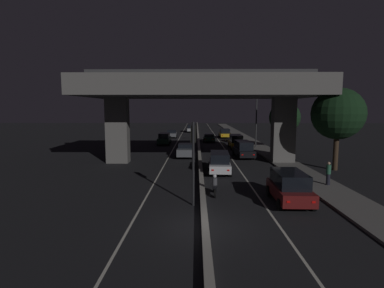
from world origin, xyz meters
name	(u,v)px	position (x,y,z in m)	size (l,w,h in m)	color
ground_plane	(205,227)	(0.00, 0.00, 0.00)	(200.00, 200.00, 0.00)	black
lane_line_left_inner	(177,142)	(-3.50, 35.00, 0.00)	(0.12, 126.00, 0.00)	beige
lane_line_right_inner	(220,142)	(3.50, 35.00, 0.00)	(0.12, 126.00, 0.00)	beige
median_divider	(198,141)	(0.00, 35.00, 0.15)	(0.33, 126.00, 0.31)	gray
sidewalk_right	(260,148)	(8.51, 28.00, 0.07)	(2.75, 126.00, 0.14)	#5B5956
elevated_overpass	(200,91)	(0.00, 16.66, 7.18)	(22.81, 10.68, 9.29)	#5B5956
traffic_light_left_of_median	(193,149)	(-0.56, 3.23, 3.24)	(0.30, 0.49, 4.74)	black
street_lamp	(253,114)	(7.45, 27.90, 4.66)	(2.75, 0.32, 7.77)	#2D2D30
car_dark_red_lead	(289,187)	(5.03, 3.70, 0.97)	(2.07, 4.16, 1.83)	#591414
car_white_second	(220,162)	(1.60, 11.91, 0.94)	(2.05, 4.61, 1.74)	silver
car_black_third	(243,149)	(4.92, 20.04, 0.97)	(2.07, 4.88, 1.83)	black
car_taxi_yellow_fourth	(236,141)	(5.11, 27.67, 0.99)	(1.91, 4.74, 1.88)	gold
car_dark_green_fifth	(209,137)	(1.76, 36.00, 0.70)	(2.02, 4.46, 1.33)	black
car_taxi_yellow_sixth	(225,133)	(4.96, 42.36, 0.89)	(2.11, 4.24, 1.70)	gold
car_grey_lead_oncoming	(186,150)	(-1.59, 20.07, 0.79)	(1.96, 4.00, 1.52)	#515459
car_dark_green_second_oncoming	(164,139)	(-5.26, 32.09, 0.90)	(1.89, 4.69, 1.74)	black
car_grey_third_oncoming	(172,134)	(-4.99, 42.82, 0.73)	(2.08, 4.20, 1.45)	#515459
car_silver_fourth_oncoming	(191,128)	(-1.61, 56.10, 0.93)	(2.01, 4.67, 1.73)	gray
motorcycle_black_filtering_near	(215,186)	(0.77, 5.20, 0.58)	(0.33, 1.77, 1.35)	black
pedestrian_on_sidewalk	(328,173)	(8.86, 7.33, 0.96)	(0.32, 0.32, 1.63)	black
roadside_tree_kerbside_near	(338,114)	(12.01, 13.13, 5.00)	(4.52, 4.52, 7.28)	#38281C
roadside_tree_kerbside_mid	(285,118)	(11.52, 27.18, 4.26)	(4.13, 4.13, 6.33)	#2D2116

